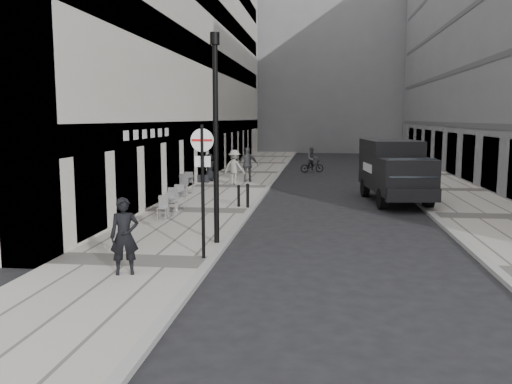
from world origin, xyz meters
TOP-DOWN VIEW (x-y plane):
  - ground at (0.00, 0.00)m, footprint 120.00×120.00m
  - sidewalk at (-2.00, 18.00)m, footprint 4.00×60.00m
  - far_sidewalk at (9.00, 18.00)m, footprint 4.00×60.00m
  - building_left at (-6.00, 24.50)m, footprint 4.00×45.00m
  - building_far at (1.50, 56.00)m, footprint 24.00×16.00m
  - walking_man at (-1.68, 1.47)m, footprint 0.76×0.61m
  - sign_post at (-0.20, 3.12)m, footprint 0.59×0.10m
  - lamppost at (-0.20, 4.88)m, footprint 0.27×0.27m
  - bollard_near at (-0.15, 11.16)m, footprint 0.12×0.12m
  - bollard_far at (-0.55, 11.34)m, footprint 0.11×0.11m
  - panel_van at (5.98, 14.18)m, footprint 2.77×5.99m
  - cyclist at (2.14, 27.09)m, footprint 1.72×1.03m
  - pedestrian_a at (-1.36, 20.05)m, footprint 1.17×0.56m
  - pedestrian_b at (-1.89, 18.56)m, footprint 1.38×1.06m
  - pedestrian_c at (-3.57, 20.04)m, footprint 0.91×0.76m
  - cafe_table_near at (-2.80, 8.73)m, footprint 0.65×1.48m
  - cafe_table_mid at (-2.80, 10.06)m, footprint 0.75×1.70m
  - cafe_table_far at (-3.60, 14.81)m, footprint 0.78×1.75m

SIDE VIEW (x-z plane):
  - ground at x=0.00m, z-range 0.00..0.00m
  - sidewalk at x=-2.00m, z-range 0.00..0.12m
  - far_sidewalk at x=9.00m, z-range 0.00..0.12m
  - bollard_far at x=-0.55m, z-range 0.12..0.96m
  - cafe_table_near at x=-2.80m, z-range 0.13..0.97m
  - bollard_near at x=-0.15m, z-range 0.12..1.03m
  - cafe_table_mid at x=-2.80m, z-range 0.13..1.09m
  - cafe_table_far at x=-3.60m, z-range 0.13..1.12m
  - cyclist at x=2.14m, z-range -0.19..1.56m
  - pedestrian_c at x=-3.57m, z-range 0.12..1.70m
  - walking_man at x=-1.68m, z-range 0.12..1.91m
  - pedestrian_b at x=-1.89m, z-range 0.12..2.01m
  - pedestrian_a at x=-1.36m, z-range 0.12..2.07m
  - panel_van at x=5.98m, z-range 0.17..2.90m
  - sign_post at x=-0.20m, z-range 0.60..4.03m
  - lamppost at x=-0.20m, z-range 0.45..6.39m
  - building_left at x=-6.00m, z-range 0.00..18.00m
  - building_far at x=1.50m, z-range 0.00..22.00m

